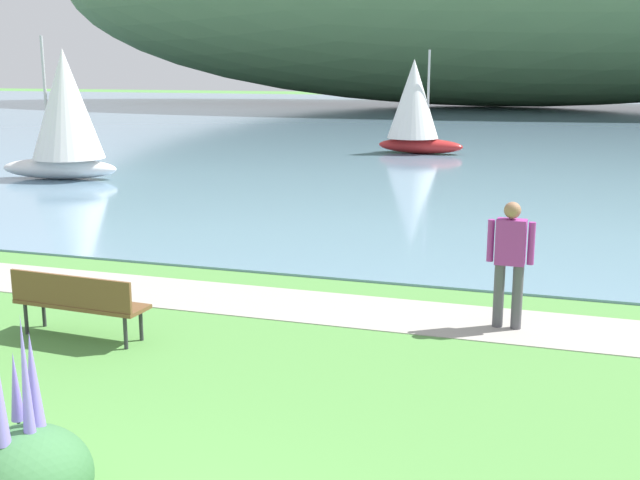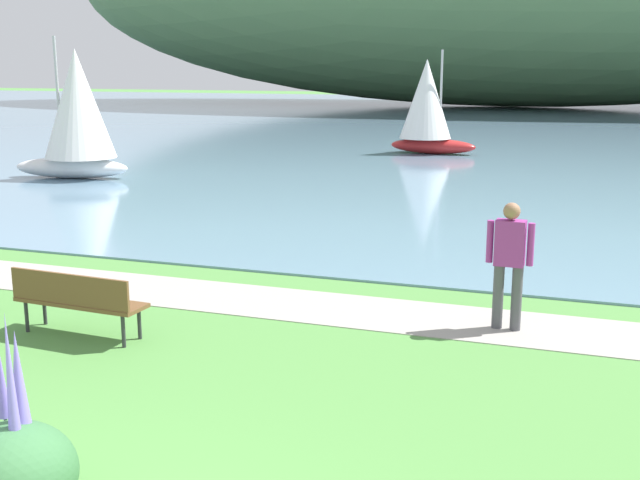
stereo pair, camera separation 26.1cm
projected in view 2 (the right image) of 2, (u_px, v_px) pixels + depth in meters
bay_water at (538, 121)px, 49.60m from camera, size 180.00×80.00×0.04m
shoreline_path at (333, 309)px, 11.32m from camera, size 60.00×1.50×0.01m
park_bench_near_camera at (77, 298)px, 10.03m from camera, size 1.83×0.58×0.88m
person_at_shoreline at (509, 258)px, 10.23m from camera, size 0.61×0.24×1.71m
echium_bush_beside_closest at (11, 470)px, 5.94m from camera, size 0.99×0.99×1.69m
sailboat_mid_bay at (77, 112)px, 23.79m from camera, size 3.75×2.50×4.26m
sailboat_toward_hillside at (427, 105)px, 30.69m from camera, size 3.46×2.15×3.99m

